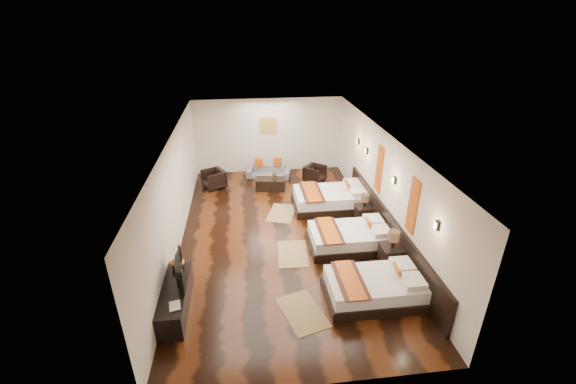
{
  "coord_description": "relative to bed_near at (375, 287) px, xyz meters",
  "views": [
    {
      "loc": [
        -0.93,
        -8.86,
        5.58
      ],
      "look_at": [
        0.21,
        0.4,
        1.1
      ],
      "focal_mm": 23.31,
      "sensor_mm": 36.0,
      "label": 1
    }
  ],
  "objects": [
    {
      "name": "table_plant",
      "position": [
        -1.63,
        5.75,
        0.27
      ],
      "size": [
        0.25,
        0.22,
        0.28
      ],
      "primitive_type": "imported",
      "rotation": [
        0.0,
        0.0,
        0.0
      ],
      "color": "#29571D",
      "rests_on": "coffee_table"
    },
    {
      "name": "jute_mat_far",
      "position": [
        -1.59,
        3.99,
        -0.26
      ],
      "size": [
        1.08,
        1.37,
        0.01
      ],
      "primitive_type": "cube",
      "rotation": [
        0.0,
        0.0,
        -0.31
      ],
      "color": "#94754B",
      "rests_on": "floor"
    },
    {
      "name": "jute_mat_near",
      "position": [
        -1.62,
        -0.27,
        -0.26
      ],
      "size": [
        1.06,
        1.37,
        0.01
      ],
      "primitive_type": "cube",
      "rotation": [
        0.0,
        0.0,
        0.29
      ],
      "color": "#94754B",
      "rests_on": "floor"
    },
    {
      "name": "book",
      "position": [
        -4.2,
        -0.41,
        0.29
      ],
      "size": [
        0.26,
        0.31,
        0.03
      ],
      "primitive_type": "imported",
      "rotation": [
        0.0,
        0.0,
        0.19
      ],
      "color": "black",
      "rests_on": "tv_console"
    },
    {
      "name": "nightstand_a",
      "position": [
        0.75,
        1.02,
        0.08
      ],
      "size": [
        0.5,
        0.5,
        0.99
      ],
      "color": "black",
      "rests_on": "floor"
    },
    {
      "name": "armchair_right",
      "position": [
        -0.13,
        6.24,
        0.04
      ],
      "size": [
        0.95,
        0.95,
        0.62
      ],
      "primitive_type": "imported",
      "rotation": [
        0.0,
        0.0,
        0.87
      ],
      "color": "black",
      "rests_on": "floor"
    },
    {
      "name": "bed_near",
      "position": [
        0.0,
        0.0,
        0.0
      ],
      "size": [
        2.07,
        1.3,
        0.79
      ],
      "color": "black",
      "rests_on": "floor"
    },
    {
      "name": "right_wall",
      "position": [
        1.05,
        2.8,
        1.13
      ],
      "size": [
        0.01,
        9.5,
        2.8
      ],
      "primitive_type": "cube",
      "color": "silver",
      "rests_on": "floor"
    },
    {
      "name": "nightstand_b",
      "position": [
        0.75,
        3.22,
        0.04
      ],
      "size": [
        0.45,
        0.45,
        0.89
      ],
      "color": "black",
      "rests_on": "floor"
    },
    {
      "name": "sconce_far",
      "position": [
        1.01,
        4.2,
        1.58
      ],
      "size": [
        0.07,
        0.12,
        0.18
      ],
      "color": "black",
      "rests_on": "right_wall"
    },
    {
      "name": "gold_artwork",
      "position": [
        -1.7,
        7.53,
        1.53
      ],
      "size": [
        0.6,
        0.04,
        0.6
      ],
      "primitive_type": "cube",
      "color": "#AD873F",
      "rests_on": "back_wall"
    },
    {
      "name": "sofa",
      "position": [
        -1.78,
        6.83,
        -0.04
      ],
      "size": [
        1.7,
        1.01,
        0.47
      ],
      "primitive_type": "imported",
      "rotation": [
        0.0,
        0.0,
        -0.25
      ],
      "color": "slate",
      "rests_on": "floor"
    },
    {
      "name": "sconce_lounge",
      "position": [
        1.01,
        5.1,
        1.58
      ],
      "size": [
        0.07,
        0.12,
        0.18
      ],
      "color": "black",
      "rests_on": "right_wall"
    },
    {
      "name": "jute_mat_mid",
      "position": [
        -1.54,
        1.82,
        -0.26
      ],
      "size": [
        0.82,
        1.24,
        0.01
      ],
      "primitive_type": "cube",
      "rotation": [
        0.0,
        0.0,
        -0.06
      ],
      "color": "#94754B",
      "rests_on": "floor"
    },
    {
      "name": "headboard_panel",
      "position": [
        1.01,
        2.0,
        0.18
      ],
      "size": [
        0.08,
        6.6,
        0.9
      ],
      "primitive_type": "cube",
      "color": "black",
      "rests_on": "floor"
    },
    {
      "name": "floor",
      "position": [
        -1.7,
        2.8,
        -0.27
      ],
      "size": [
        5.5,
        9.5,
        0.01
      ],
      "primitive_type": "cube",
      "color": "black",
      "rests_on": "ground"
    },
    {
      "name": "orange_panel_a",
      "position": [
        1.03,
        0.9,
        1.43
      ],
      "size": [
        0.04,
        0.4,
        1.3
      ],
      "primitive_type": "cube",
      "color": "#D86014",
      "rests_on": "right_wall"
    },
    {
      "name": "coffee_table",
      "position": [
        -1.78,
        5.78,
        -0.07
      ],
      "size": [
        1.07,
        0.66,
        0.4
      ],
      "primitive_type": "cube",
      "rotation": [
        0.0,
        0.0,
        -0.17
      ],
      "color": "black",
      "rests_on": "floor"
    },
    {
      "name": "figurine",
      "position": [
        -4.2,
        0.83,
        0.44
      ],
      "size": [
        0.39,
        0.39,
        0.32
      ],
      "primitive_type": "imported",
      "rotation": [
        0.0,
        0.0,
        0.3
      ],
      "color": "brown",
      "rests_on": "tv_console"
    },
    {
      "name": "ceiling",
      "position": [
        -1.7,
        2.8,
        2.53
      ],
      "size": [
        5.5,
        9.5,
        0.01
      ],
      "primitive_type": "cube",
      "color": "white",
      "rests_on": "floor"
    },
    {
      "name": "tv",
      "position": [
        -4.15,
        0.35,
        0.56
      ],
      "size": [
        0.29,
        1.0,
        0.57
      ],
      "primitive_type": "imported",
      "rotation": [
        0.0,
        0.0,
        1.73
      ],
      "color": "black",
      "rests_on": "tv_console"
    },
    {
      "name": "back_wall",
      "position": [
        -1.7,
        7.55,
        1.13
      ],
      "size": [
        5.5,
        0.01,
        2.8
      ],
      "primitive_type": "cube",
      "color": "silver",
      "rests_on": "floor"
    },
    {
      "name": "tv_console",
      "position": [
        -4.2,
        0.16,
        0.0
      ],
      "size": [
        0.5,
        1.8,
        0.55
      ],
      "primitive_type": "cube",
      "color": "black",
      "rests_on": "floor"
    },
    {
      "name": "sconce_mid",
      "position": [
        1.01,
        2.0,
        1.58
      ],
      "size": [
        0.07,
        0.12,
        0.18
      ],
      "color": "black",
      "rests_on": "right_wall"
    },
    {
      "name": "sconce_near",
      "position": [
        1.01,
        -0.2,
        1.58
      ],
      "size": [
        0.07,
        0.12,
        0.18
      ],
      "color": "black",
      "rests_on": "right_wall"
    },
    {
      "name": "armchair_left",
      "position": [
        -3.75,
        6.16,
        0.06
      ],
      "size": [
        0.96,
        0.95,
        0.65
      ],
      "primitive_type": "imported",
      "rotation": [
        0.0,
        0.0,
        -1.1
      ],
      "color": "black",
      "rests_on": "floor"
    },
    {
      "name": "bed_mid",
      "position": [
        0.0,
        1.98,
        0.0
      ],
      "size": [
        2.1,
        1.32,
        0.8
      ],
      "color": "black",
      "rests_on": "floor"
    },
    {
      "name": "left_wall",
      "position": [
        -4.45,
        2.8,
        1.13
      ],
      "size": [
        0.01,
        9.5,
        2.8
      ],
      "primitive_type": "cube",
      "color": "silver",
      "rests_on": "floor"
    },
    {
      "name": "orange_panel_b",
      "position": [
        1.03,
        3.1,
        1.43
      ],
      "size": [
        0.04,
        0.4,
        1.3
      ],
      "primitive_type": "cube",
      "color": "#D86014",
      "rests_on": "right_wall"
    },
    {
      "name": "bed_far",
      "position": [
        0.0,
        4.2,
        0.03
      ],
      "size": [
        2.3,
        1.45,
        0.88
      ],
      "color": "black",
      "rests_on": "floor"
    }
  ]
}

